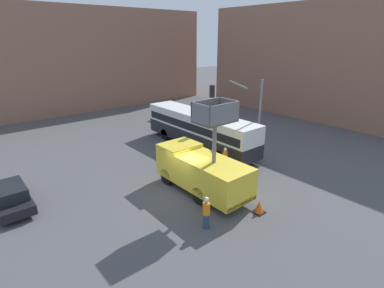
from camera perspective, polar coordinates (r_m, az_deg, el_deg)
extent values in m
plane|color=#4C4C4F|center=(19.01, -2.21, -9.20)|extent=(120.00, 120.00, 0.00)
cube|color=#936651|center=(43.64, -27.23, 14.00)|extent=(44.00, 10.00, 12.75)
cube|color=#936651|center=(41.23, 24.34, 14.27)|extent=(10.00, 28.00, 12.84)
cube|color=yellow|center=(20.02, -2.36, -2.79)|extent=(2.44, 1.96, 2.09)
cube|color=yellow|center=(17.81, 4.11, -6.23)|extent=(2.44, 4.58, 1.86)
cube|color=red|center=(16.84, 9.41, -11.14)|extent=(2.39, 0.10, 0.24)
cylinder|color=black|center=(19.86, -4.78, -6.19)|extent=(0.30, 1.06, 1.06)
cylinder|color=black|center=(21.03, -0.01, -4.57)|extent=(0.30, 1.06, 1.06)
cylinder|color=black|center=(17.57, 1.48, -9.81)|extent=(0.30, 1.06, 1.06)
cylinder|color=black|center=(18.88, 6.41, -7.69)|extent=(0.30, 1.06, 1.06)
cylinder|color=slate|center=(16.98, 4.28, 0.27)|extent=(0.24, 0.24, 2.42)
cube|color=brown|center=(16.60, 4.39, 4.37)|extent=(2.22, 1.52, 0.10)
cube|color=slate|center=(15.75, 1.63, 5.74)|extent=(0.08, 1.52, 1.05)
cube|color=slate|center=(17.20, 7.03, 6.81)|extent=(0.08, 1.52, 1.05)
cube|color=slate|center=(16.96, 2.74, 6.75)|extent=(2.22, 0.08, 1.05)
cube|color=slate|center=(15.96, 6.25, 5.82)|extent=(2.22, 0.08, 1.05)
cube|color=#232328|center=(26.10, 1.44, 1.53)|extent=(2.47, 11.90, 1.18)
cube|color=silver|center=(25.72, 1.47, 4.31)|extent=(2.47, 11.90, 1.45)
cube|color=black|center=(25.78, 1.46, 3.84)|extent=(2.49, 11.43, 0.64)
cylinder|color=black|center=(28.40, -5.13, 1.89)|extent=(0.30, 1.01, 1.01)
cylinder|color=black|center=(29.63, -1.69, 2.72)|extent=(0.30, 1.01, 1.01)
cylinder|color=black|center=(23.06, 5.44, -2.46)|extent=(0.30, 1.01, 1.01)
cylinder|color=black|center=(24.55, 9.03, -1.21)|extent=(0.30, 1.01, 1.01)
cylinder|color=slate|center=(24.21, 12.72, 4.65)|extent=(0.18, 0.18, 6.15)
cylinder|color=slate|center=(22.92, 8.68, 11.17)|extent=(1.97, 3.50, 0.13)
cube|color=black|center=(22.41, 3.84, 9.99)|extent=(0.43, 0.43, 0.90)
sphere|color=red|center=(22.37, 3.86, 10.62)|extent=(0.20, 0.20, 0.20)
cylinder|color=navy|center=(15.66, 2.70, -14.44)|extent=(0.32, 0.32, 0.81)
cylinder|color=orange|center=(15.26, 2.75, -12.18)|extent=(0.38, 0.38, 0.64)
sphere|color=tan|center=(15.04, 2.77, -10.79)|extent=(0.22, 0.22, 0.22)
sphere|color=white|center=(14.99, 2.78, -10.46)|extent=(0.23, 0.23, 0.23)
cylinder|color=navy|center=(21.80, 6.24, -4.12)|extent=(0.32, 0.32, 0.82)
cylinder|color=orange|center=(21.52, 6.31, -2.34)|extent=(0.38, 0.38, 0.65)
sphere|color=tan|center=(21.36, 6.36, -1.25)|extent=(0.22, 0.22, 0.22)
sphere|color=white|center=(21.32, 6.37, -1.00)|extent=(0.23, 0.23, 0.23)
cube|color=black|center=(17.44, 12.57, -12.55)|extent=(0.64, 0.64, 0.03)
cone|color=#F25B0F|center=(17.26, 12.66, -11.56)|extent=(0.52, 0.52, 0.74)
cube|color=black|center=(20.03, -31.23, -8.98)|extent=(1.73, 4.28, 0.53)
cube|color=black|center=(19.58, -31.43, -7.69)|extent=(1.52, 2.35, 0.66)
cylinder|color=black|center=(21.39, -29.79, -7.59)|extent=(0.22, 0.64, 0.64)
cylinder|color=black|center=(18.90, -32.65, -11.72)|extent=(0.22, 0.64, 0.64)
cylinder|color=black|center=(19.03, -28.20, -10.65)|extent=(0.22, 0.64, 0.64)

